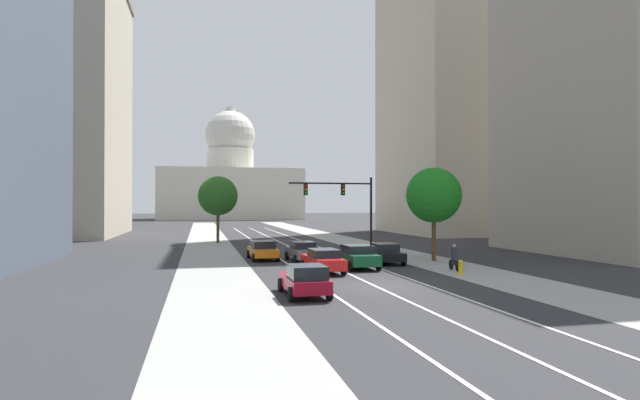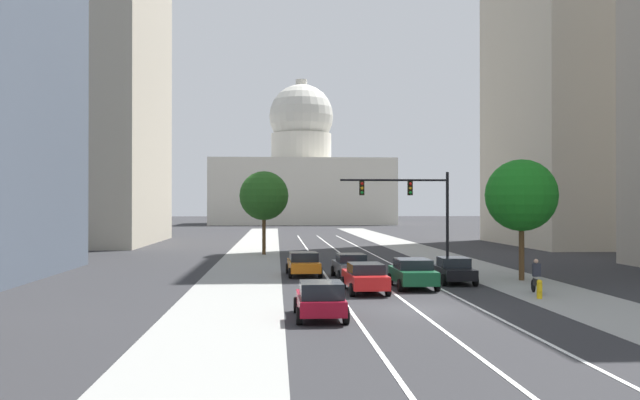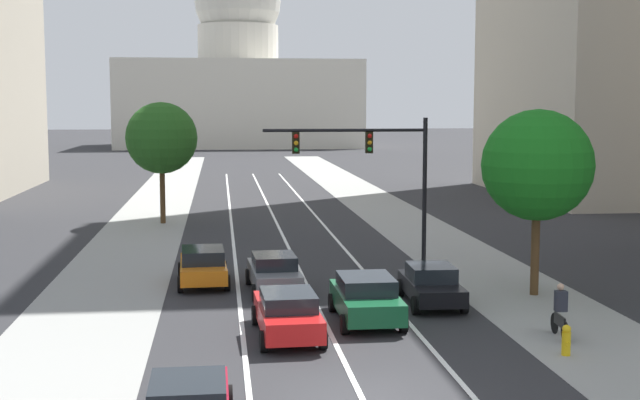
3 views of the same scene
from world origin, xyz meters
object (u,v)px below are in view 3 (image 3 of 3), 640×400
Objects in this scene: capitol_building at (239,83)px; car_gray at (274,272)px; car_green at (366,298)px; street_tree_far_right at (537,165)px; car_red at (287,313)px; fire_hydrant at (566,340)px; street_tree_mid_left at (161,138)px; car_black at (431,284)px; traffic_signal_mast at (375,160)px; cyclist at (560,311)px; car_orange at (203,265)px.

capitol_building is 9.04× the size of car_gray.
car_green is 0.63× the size of street_tree_far_right.
fire_hydrant is at bearing -112.55° from car_red.
street_tree_mid_left is 26.73m from street_tree_far_right.
car_black is 9.07m from traffic_signal_mast.
traffic_signal_mast is 14.06m from cyclist.
capitol_building is 124.48m from car_green.
car_green is 6.26m from cyclist.
traffic_signal_mast is at bearing -45.03° from car_gray.
car_green reaches higher than car_orange.
car_green is at bearing -155.22° from street_tree_far_right.
traffic_signal_mast is at bearing -67.07° from car_orange.
capitol_building reaches higher than car_green.
fire_hydrant is 0.53× the size of cyclist.
car_orange is 0.63× the size of street_tree_far_right.
traffic_signal_mast reaches higher than fire_hydrant.
car_orange reaches higher than car_black.
cyclist is at bearing -116.11° from car_green.
car_green is 6.84m from fire_hydrant.
street_tree_far_right reaches higher than car_red.
car_orange is 1.03× the size of car_black.
car_black is 3.52m from car_green.
street_tree_mid_left is at bearing -93.99° from capitol_building.
car_red is 0.67× the size of street_tree_far_right.
street_tree_far_right is (12.57, -3.46, 4.17)m from car_orange.
fire_hydrant is at bearing -143.19° from car_gray.
car_red is 6.71m from car_black.
street_tree_mid_left reaches higher than car_green.
car_black is (5.52, -2.77, -0.02)m from car_gray.
street_tree_far_right reaches higher than car_black.
car_orange is at bearing -81.46° from street_tree_mid_left.
car_red is at bearing -112.25° from traffic_signal_mast.
car_orange reaches higher than fire_hydrant.
car_orange is 1.01× the size of car_green.
car_red reaches higher than car_orange.
traffic_signal_mast is (2.13, 10.30, 3.92)m from car_green.
street_tree_far_right is (9.81, -1.70, 4.18)m from car_gray.
street_tree_far_right reaches higher than car_gray.
car_orange is 2.59× the size of cyclist.
traffic_signal_mast is 4.33× the size of cyclist.
car_green is (2.76, -4.95, 0.04)m from car_gray.
car_orange is 9.44m from car_black.
capitol_building is at bearing -2.63° from car_red.
cyclist is (0.55, 1.83, 0.39)m from fire_hydrant.
car_gray is 1.05× the size of car_black.
car_orange is at bearing 39.34° from car_green.
cyclist reaches higher than car_gray.
capitol_building reaches higher than car_orange.
car_green is 0.60× the size of traffic_signal_mast.
car_green is 2.58× the size of cyclist.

